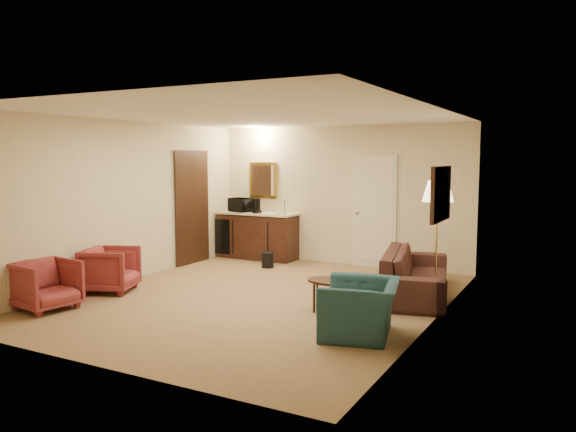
# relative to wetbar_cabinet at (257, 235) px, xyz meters

# --- Properties ---
(ground) EXTENTS (6.00, 6.00, 0.00)m
(ground) POSITION_rel_wetbar_cabinet_xyz_m (1.65, -2.72, -0.46)
(ground) COLOR #8F6D49
(ground) RESTS_ON ground
(room_walls) EXTENTS (5.02, 6.01, 2.61)m
(room_walls) POSITION_rel_wetbar_cabinet_xyz_m (1.55, -1.95, 1.26)
(room_walls) COLOR beige
(room_walls) RESTS_ON ground
(wetbar_cabinet) EXTENTS (1.64, 0.58, 0.92)m
(wetbar_cabinet) POSITION_rel_wetbar_cabinet_xyz_m (0.00, 0.00, 0.00)
(wetbar_cabinet) COLOR #3A1C12
(wetbar_cabinet) RESTS_ON ground
(sofa) EXTENTS (1.13, 2.34, 0.88)m
(sofa) POSITION_rel_wetbar_cabinet_xyz_m (3.60, -1.50, -0.02)
(sofa) COLOR black
(sofa) RESTS_ON ground
(teal_armchair) EXTENTS (0.82, 1.07, 0.84)m
(teal_armchair) POSITION_rel_wetbar_cabinet_xyz_m (3.55, -3.62, -0.04)
(teal_armchair) COLOR #1B3D44
(teal_armchair) RESTS_ON ground
(rose_chair_near) EXTENTS (0.90, 0.92, 0.74)m
(rose_chair_near) POSITION_rel_wetbar_cabinet_xyz_m (-0.50, -3.43, -0.09)
(rose_chair_near) COLOR maroon
(rose_chair_near) RESTS_ON ground
(rose_chair_far) EXTENTS (0.75, 0.79, 0.73)m
(rose_chair_far) POSITION_rel_wetbar_cabinet_xyz_m (-0.50, -4.56, -0.10)
(rose_chair_far) COLOR maroon
(rose_chair_far) RESTS_ON ground
(coffee_table) EXTENTS (0.83, 0.67, 0.41)m
(coffee_table) POSITION_rel_wetbar_cabinet_xyz_m (2.87, -2.82, -0.25)
(coffee_table) COLOR black
(coffee_table) RESTS_ON ground
(floor_lamp) EXTENTS (0.47, 0.47, 1.69)m
(floor_lamp) POSITION_rel_wetbar_cabinet_xyz_m (3.85, -1.32, 0.38)
(floor_lamp) COLOR #B37E3B
(floor_lamp) RESTS_ON ground
(waste_bin) EXTENTS (0.26, 0.26, 0.28)m
(waste_bin) POSITION_rel_wetbar_cabinet_xyz_m (0.65, -0.72, -0.32)
(waste_bin) COLOR black
(waste_bin) RESTS_ON ground
(microwave) EXTENTS (0.55, 0.42, 0.33)m
(microwave) POSITION_rel_wetbar_cabinet_xyz_m (-0.38, 0.00, 0.63)
(microwave) COLOR black
(microwave) RESTS_ON wetbar_cabinet
(coffee_maker) EXTENTS (0.18, 0.18, 0.28)m
(coffee_maker) POSITION_rel_wetbar_cabinet_xyz_m (0.05, -0.10, 0.60)
(coffee_maker) COLOR black
(coffee_maker) RESTS_ON wetbar_cabinet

